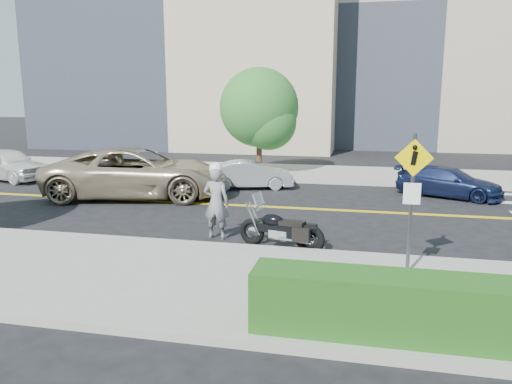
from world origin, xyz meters
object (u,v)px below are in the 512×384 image
Objects in this scene: pedestrian_sign at (412,191)px; motorcyclist at (216,201)px; motorcycle at (281,221)px; parked_car_silver at (250,175)px; parked_car_white at (7,164)px; parked_car_blue at (449,182)px; suv at (137,173)px.

pedestrian_sign reaches higher than motorcyclist.
motorcycle is 0.64× the size of parked_car_silver.
parked_car_white is 1.10× the size of parked_car_blue.
suv is at bearing 155.21° from motorcycle.
pedestrian_sign is 0.84× the size of parked_car_silver.
suv is 8.00m from parked_car_white.
motorcyclist is 0.49× the size of parked_car_white.
pedestrian_sign reaches higher than parked_car_white.
pedestrian_sign is at bearing 159.61° from motorcyclist.
pedestrian_sign reaches higher than parked_car_silver.
pedestrian_sign is at bearing -15.71° from motorcycle.
motorcycle is 9.46m from parked_car_blue.
parked_car_blue is (7.94, -0.06, -0.01)m from parked_car_silver.
suv is (-6.52, 5.19, 0.26)m from motorcycle.
parked_car_white is at bearing -26.85° from motorcyclist.
suv is at bearing 144.17° from pedestrian_sign.
pedestrian_sign is 9.93m from parked_car_blue.
parked_car_blue is at bearing 76.92° from pedestrian_sign.
parked_car_silver is 7.94m from parked_car_blue.
suv is 12.09m from parked_car_blue.
suv is 1.74× the size of parked_car_blue.
pedestrian_sign reaches higher than parked_car_blue.
motorcyclist is 10.32m from parked_car_blue.
parked_car_white reaches higher than parked_car_silver.
suv is at bearing -42.60° from motorcyclist.
parked_car_blue is at bearing -74.30° from parked_car_white.
parked_car_silver is (3.84, 2.74, -0.37)m from suv.
suv is (-4.63, 4.75, -0.10)m from motorcyclist.
parked_car_silver reaches higher than parked_car_blue.
motorcyclist reaches higher than parked_car_silver.
suv reaches higher than motorcycle.
parked_car_silver is (-0.79, 7.49, -0.47)m from motorcyclist.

